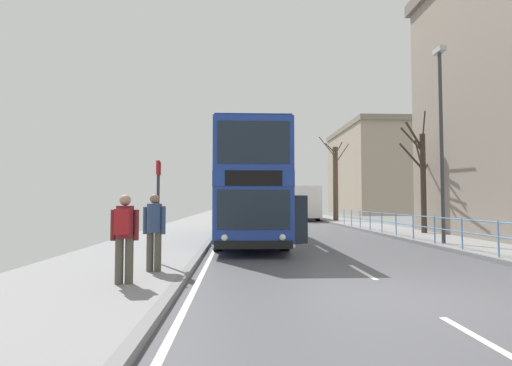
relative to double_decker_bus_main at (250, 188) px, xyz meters
name	(u,v)px	position (x,y,z in m)	size (l,w,h in m)	color
ground	(369,296)	(1.89, -9.71, -2.30)	(15.80, 140.00, 0.20)	#4E4E53
double_decker_bus_main	(250,188)	(0.00, 0.00, 0.00)	(3.20, 10.24, 4.48)	navy
background_bus_far_lane	(299,202)	(5.50, 21.59, -0.64)	(2.65, 10.42, 3.12)	white
pedestrian_railing_far_kerb	(423,224)	(7.06, -1.17, -1.49)	(0.05, 23.85, 1.06)	#598CC6
pedestrian_with_backpack	(124,231)	(-2.70, -8.99, -1.18)	(0.55, 0.55, 1.74)	#4C473D
pedestrian_companion	(155,226)	(-2.41, -7.57, -1.16)	(0.55, 0.57, 1.78)	#4C473D
bus_stop_sign_near	(158,200)	(-2.59, -6.40, -0.55)	(0.08, 0.44, 2.69)	#2D2D33
street_lamp_far_side	(441,129)	(7.44, -2.01, 2.25)	(0.28, 0.60, 7.68)	#38383D
bare_tree_far_00	(422,176)	(9.03, 2.95, 0.75)	(1.89, 2.55, 6.02)	#423328
bare_tree_far_01	(335,182)	(7.93, 16.57, 1.14)	(2.67, 2.42, 7.40)	#4C3D2D
background_building_00	(370,171)	(18.47, 38.24, 3.90)	(8.51, 18.19, 12.43)	gray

